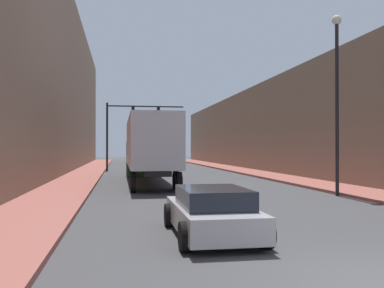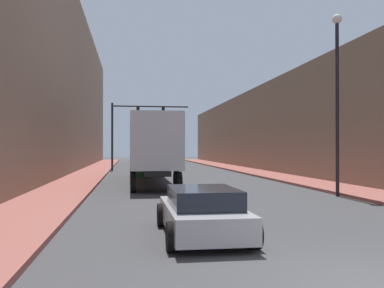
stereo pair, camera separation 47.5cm
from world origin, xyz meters
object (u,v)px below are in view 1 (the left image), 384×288
semi_truck (148,147)px  sedan_car (212,212)px  traffic_signal_gantry (126,123)px  street_lamp (337,83)px

semi_truck → sedan_car: (0.47, -16.49, -1.67)m
semi_truck → traffic_signal_gantry: size_ratio=1.90×
sedan_car → semi_truck: bearing=91.6°
sedan_car → traffic_signal_gantry: size_ratio=0.56×
semi_truck → traffic_signal_gantry: bearing=94.4°
traffic_signal_gantry → street_lamp: size_ratio=0.92×
sedan_car → street_lamp: bearing=45.8°
street_lamp → sedan_car: bearing=-134.2°
traffic_signal_gantry → sedan_car: bearing=-87.1°
sedan_car → street_lamp: (7.49, 7.70, 4.55)m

